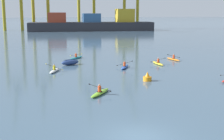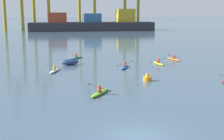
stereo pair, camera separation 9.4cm
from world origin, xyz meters
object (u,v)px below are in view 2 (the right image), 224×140
Objects in this scene: container_barge at (93,24)px; kayak_blue at (125,67)px; kayak_yellow at (158,63)px; kayak_lime at (100,92)px; kayak_teal at (76,57)px; capsized_dinghy at (70,62)px; kayak_orange at (174,59)px; kayak_white at (55,70)px; channel_buoy at (147,77)px.

container_barge is 14.14× the size of kayak_blue.
container_barge is 13.78× the size of kayak_yellow.
kayak_lime is at bearing -124.74° from kayak_yellow.
container_barge is 15.11× the size of kayak_teal.
kayak_orange is at bearing 6.17° from capsized_dinghy.
kayak_lime is 17.52m from kayak_yellow.
kayak_teal is 13.11m from kayak_yellow.
kayak_white reaches higher than kayak_teal.
kayak_yellow is at bearing -136.67° from kayak_orange.
kayak_blue reaches higher than kayak_yellow.
channel_buoy is 7.24m from kayak_lime.
kayak_white reaches higher than kayak_lime.
kayak_orange is (7.83, 13.13, -0.19)m from channel_buoy.
kayak_lime and kayak_yellow have the same top height.
channel_buoy reaches higher than kayak_lime.
kayak_lime is at bearing -95.70° from container_barge.
kayak_white is at bearing -107.09° from kayak_teal.
container_barge is at bearing 93.11° from kayak_orange.
kayak_lime is 0.93× the size of kayak_white.
channel_buoy is at bearing -84.26° from kayak_blue.
capsized_dinghy is 15.60m from kayak_orange.
container_barge is at bearing 87.61° from channel_buoy.
kayak_orange is at bearing 59.18° from channel_buoy.
kayak_teal is (1.14, 5.69, -0.18)m from capsized_dinghy.
kayak_yellow is 4.78m from kayak_orange.
capsized_dinghy is 13.78m from channel_buoy.
capsized_dinghy is at bearing 172.40° from kayak_yellow.
container_barge is 75.98m from kayak_orange.
container_barge is at bearing 90.47° from kayak_yellow.
kayak_lime is at bearing -87.62° from kayak_teal.
capsized_dinghy is 5.14m from kayak_white.
kayak_yellow is at bearing -7.60° from capsized_dinghy.
container_barge is 78.37m from capsized_dinghy.
kayak_blue is (-4.50, -81.13, -2.44)m from container_barge.
kayak_blue reaches higher than kayak_lime.
kayak_blue is (6.88, -3.62, -0.18)m from capsized_dinghy.
container_barge reaches higher than kayak_teal.
container_barge reaches higher than kayak_yellow.
kayak_yellow is (4.35, 9.85, -0.19)m from channel_buoy.
container_barge reaches higher than kayak_blue.
container_barge reaches higher than kayak_white.
kayak_blue is 0.97× the size of kayak_yellow.
kayak_teal is at bearing -98.12° from container_barge.
kayak_lime is 21.71m from kayak_teal.
container_barge is 16.83× the size of capsized_dinghy.
kayak_orange is at bearing -86.89° from container_barge.
capsized_dinghy is at bearing -98.36° from container_barge.
kayak_white is (-8.94, -1.09, 0.00)m from kayak_blue.
kayak_white is 14.42m from kayak_yellow.
kayak_blue reaches higher than channel_buoy.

